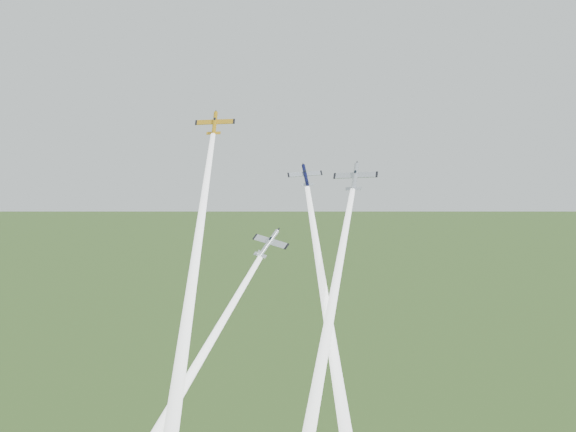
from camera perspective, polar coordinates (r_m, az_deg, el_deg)
The scene contains 8 objects.
plane_yellow at distance 144.16m, azimuth -5.82°, elevation 7.31°, with size 7.93×7.87×1.24m, color orange, non-canonical shape.
smoke_trail_yellow at distance 121.21m, azimuth -7.44°, elevation -4.22°, with size 2.30×2.30×64.16m, color white, non-canonical shape.
plane_navy at distance 139.78m, azimuth 1.38°, elevation 3.24°, with size 6.79×6.73×1.06m, color #0D103D, non-canonical shape.
smoke_trail_navy at distance 119.48m, azimuth 3.32°, elevation -9.04°, with size 2.30×2.30×62.77m, color white, non-canonical shape.
plane_silver_right at distance 134.96m, azimuth 5.32°, elevation 3.10°, with size 8.37×8.30×1.31m, color #B3B9C2, non-canonical shape.
smoke_trail_silver_right at distance 115.09m, azimuth 3.04°, elevation -9.49°, with size 2.30×2.30×61.88m, color white, non-canonical shape.
plane_silver_low at distance 127.81m, azimuth -1.55°, elevation -2.17°, with size 7.69×7.63×1.20m, color silver, non-canonical shape.
smoke_trail_silver_low at distance 117.35m, azimuth -8.77°, elevation -14.08°, with size 2.30×2.30×56.41m, color white, non-canonical shape.
Camera 1 is at (32.94, -133.93, 107.07)m, focal length 45.00 mm.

